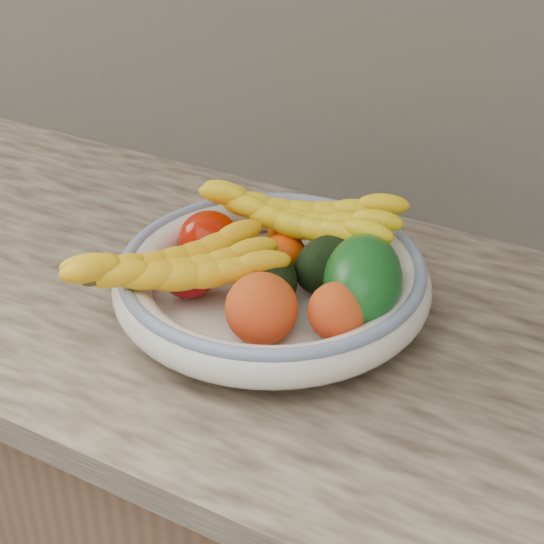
{
  "coord_description": "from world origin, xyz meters",
  "views": [
    {
      "loc": [
        0.42,
        0.91,
        1.5
      ],
      "look_at": [
        0.0,
        1.66,
        0.96
      ],
      "focal_mm": 55.0,
      "sensor_mm": 36.0,
      "label": 1
    }
  ],
  "objects_px": {
    "banana_bunch_back": "(298,221)",
    "banana_bunch_front": "(175,272)",
    "green_mango": "(363,281)",
    "fruit_bowl": "(272,280)"
  },
  "relations": [
    {
      "from": "green_mango",
      "to": "banana_bunch_front",
      "type": "xyz_separation_m",
      "value": [
        -0.2,
        -0.1,
        0.01
      ]
    },
    {
      "from": "banana_bunch_front",
      "to": "banana_bunch_back",
      "type": "bearing_deg",
      "value": 14.28
    },
    {
      "from": "fruit_bowl",
      "to": "green_mango",
      "type": "bearing_deg",
      "value": 6.12
    },
    {
      "from": "green_mango",
      "to": "banana_bunch_back",
      "type": "distance_m",
      "value": 0.14
    },
    {
      "from": "banana_bunch_back",
      "to": "banana_bunch_front",
      "type": "relative_size",
      "value": 1.03
    },
    {
      "from": "green_mango",
      "to": "banana_bunch_front",
      "type": "distance_m",
      "value": 0.22
    },
    {
      "from": "banana_bunch_back",
      "to": "banana_bunch_front",
      "type": "height_order",
      "value": "banana_bunch_back"
    },
    {
      "from": "fruit_bowl",
      "to": "green_mango",
      "type": "xyz_separation_m",
      "value": [
        0.11,
        0.01,
        0.03
      ]
    },
    {
      "from": "banana_bunch_back",
      "to": "green_mango",
      "type": "bearing_deg",
      "value": -39.07
    },
    {
      "from": "banana_bunch_back",
      "to": "banana_bunch_front",
      "type": "xyz_separation_m",
      "value": [
        -0.07,
        -0.17,
        -0.01
      ]
    }
  ]
}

